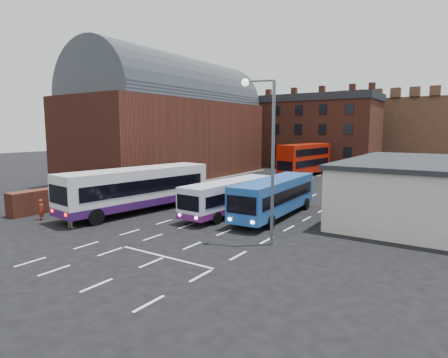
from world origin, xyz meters
The scene contains 13 objects.
ground centered at (0.00, 0.00, 0.00)m, with size 180.00×180.00×0.00m, color black.
railway_station centered at (-15.50, 21.00, 7.64)m, with size 12.00×28.00×16.00m.
forecourt_wall centered at (-10.20, 2.00, 0.90)m, with size 1.20×10.00×1.80m, color #602B1E.
cream_building centered at (15.00, 14.00, 2.16)m, with size 10.40×16.40×4.25m.
brick_terrace centered at (-6.00, 46.00, 5.50)m, with size 22.00×10.00×11.00m, color brown.
castle_keep centered at (6.00, 66.00, 6.00)m, with size 22.00×22.00×12.00m, color brown.
bus_white_outbound centered at (-4.04, 3.78, 2.02)m, with size 4.51×12.80×3.42m.
bus_white_inbound centered at (2.51, 6.96, 1.52)m, with size 2.75×9.56×2.58m.
bus_blue centered at (5.74, 8.09, 1.67)m, with size 2.94×10.44×2.82m.
bus_red_double centered at (-1.62, 32.88, 2.35)m, with size 3.62×11.26×4.43m.
street_lamp centered at (8.29, 1.71, 5.53)m, with size 1.80×0.75×9.17m.
pedestrian_red centered at (-7.82, -1.94, 0.75)m, with size 0.54×0.36×1.49m, color #9D2D18.
pedestrian_beige centered at (-4.10, -2.11, 0.78)m, with size 0.76×0.59×1.56m, color beige.
Camera 1 is at (17.58, -16.65, 6.42)m, focal length 30.00 mm.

